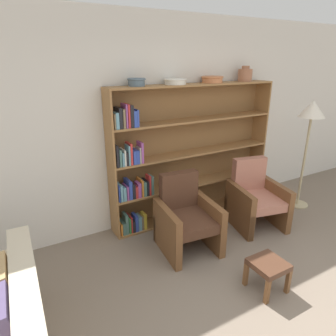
{
  "coord_description": "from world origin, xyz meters",
  "views": [
    {
      "loc": [
        -2.0,
        -0.87,
        2.19
      ],
      "look_at": [
        -0.33,
        2.1,
        0.95
      ],
      "focal_mm": 32.0,
      "sensor_mm": 36.0,
      "label": 1
    }
  ],
  "objects_px": {
    "bookshelf": "(181,156)",
    "armchair_cushioned": "(256,198)",
    "armchair_leather": "(186,218)",
    "bowl_stoneware": "(137,82)",
    "footstool": "(268,267)",
    "bowl_copper": "(212,79)",
    "vase_tall": "(245,75)",
    "bowl_brass": "(175,81)",
    "floor_lamp": "(311,117)"
  },
  "relations": [
    {
      "from": "bookshelf",
      "to": "armchair_cushioned",
      "type": "height_order",
      "value": "bookshelf"
    },
    {
      "from": "armchair_leather",
      "to": "armchair_cushioned",
      "type": "height_order",
      "value": "same"
    },
    {
      "from": "bowl_stoneware",
      "to": "armchair_cushioned",
      "type": "distance_m",
      "value": 2.22
    },
    {
      "from": "bookshelf",
      "to": "footstool",
      "type": "bearing_deg",
      "value": -91.45
    },
    {
      "from": "bowl_copper",
      "to": "armchair_cushioned",
      "type": "bearing_deg",
      "value": -64.73
    },
    {
      "from": "bowl_stoneware",
      "to": "armchair_cushioned",
      "type": "xyz_separation_m",
      "value": [
        1.42,
        -0.68,
        -1.56
      ]
    },
    {
      "from": "bookshelf",
      "to": "vase_tall",
      "type": "bearing_deg",
      "value": -1.48
    },
    {
      "from": "bowl_copper",
      "to": "armchair_leather",
      "type": "relative_size",
      "value": 0.33
    },
    {
      "from": "bowl_brass",
      "to": "vase_tall",
      "type": "height_order",
      "value": "vase_tall"
    },
    {
      "from": "footstool",
      "to": "armchair_cushioned",
      "type": "bearing_deg",
      "value": 50.98
    },
    {
      "from": "armchair_cushioned",
      "to": "armchair_leather",
      "type": "bearing_deg",
      "value": 12.38
    },
    {
      "from": "bookshelf",
      "to": "armchair_cushioned",
      "type": "bearing_deg",
      "value": -42.21
    },
    {
      "from": "bowl_stoneware",
      "to": "floor_lamp",
      "type": "xyz_separation_m",
      "value": [
        2.46,
        -0.6,
        -0.54
      ]
    },
    {
      "from": "bookshelf",
      "to": "armchair_cushioned",
      "type": "relative_size",
      "value": 2.73
    },
    {
      "from": "bowl_copper",
      "to": "bookshelf",
      "type": "bearing_deg",
      "value": 176.67
    },
    {
      "from": "armchair_cushioned",
      "to": "footstool",
      "type": "relative_size",
      "value": 2.78
    },
    {
      "from": "vase_tall",
      "to": "armchair_leather",
      "type": "xyz_separation_m",
      "value": [
        -1.39,
        -0.68,
        -1.6
      ]
    },
    {
      "from": "bowl_brass",
      "to": "footstool",
      "type": "height_order",
      "value": "bowl_brass"
    },
    {
      "from": "bowl_brass",
      "to": "bowl_copper",
      "type": "height_order",
      "value": "bowl_copper"
    },
    {
      "from": "bowl_stoneware",
      "to": "vase_tall",
      "type": "height_order",
      "value": "vase_tall"
    },
    {
      "from": "bowl_brass",
      "to": "bowl_copper",
      "type": "bearing_deg",
      "value": 0.0
    },
    {
      "from": "bowl_copper",
      "to": "footstool",
      "type": "distance_m",
      "value": 2.44
    },
    {
      "from": "vase_tall",
      "to": "floor_lamp",
      "type": "distance_m",
      "value": 1.14
    },
    {
      "from": "vase_tall",
      "to": "bowl_stoneware",
      "type": "bearing_deg",
      "value": -180.0
    },
    {
      "from": "bowl_stoneware",
      "to": "bowl_brass",
      "type": "distance_m",
      "value": 0.53
    },
    {
      "from": "bookshelf",
      "to": "vase_tall",
      "type": "relative_size",
      "value": 11.66
    },
    {
      "from": "bowl_copper",
      "to": "armchair_cushioned",
      "type": "relative_size",
      "value": 0.33
    },
    {
      "from": "armchair_leather",
      "to": "floor_lamp",
      "type": "bearing_deg",
      "value": -171.82
    },
    {
      "from": "bowl_brass",
      "to": "armchair_cushioned",
      "type": "bearing_deg",
      "value": -37.19
    },
    {
      "from": "armchair_leather",
      "to": "armchair_cushioned",
      "type": "bearing_deg",
      "value": -174.06
    },
    {
      "from": "bowl_copper",
      "to": "floor_lamp",
      "type": "xyz_separation_m",
      "value": [
        1.36,
        -0.6,
        -0.53
      ]
    },
    {
      "from": "bowl_brass",
      "to": "bowl_stoneware",
      "type": "bearing_deg",
      "value": -180.0
    },
    {
      "from": "armchair_leather",
      "to": "armchair_cushioned",
      "type": "xyz_separation_m",
      "value": [
        1.13,
        -0.0,
        0.0
      ]
    },
    {
      "from": "bowl_stoneware",
      "to": "bowl_copper",
      "type": "distance_m",
      "value": 1.1
    },
    {
      "from": "bookshelf",
      "to": "bowl_copper",
      "type": "distance_m",
      "value": 1.12
    },
    {
      "from": "armchair_leather",
      "to": "footstool",
      "type": "distance_m",
      "value": 1.07
    },
    {
      "from": "bookshelf",
      "to": "armchair_leather",
      "type": "relative_size",
      "value": 2.73
    },
    {
      "from": "armchair_cushioned",
      "to": "floor_lamp",
      "type": "height_order",
      "value": "floor_lamp"
    },
    {
      "from": "floor_lamp",
      "to": "armchair_cushioned",
      "type": "bearing_deg",
      "value": -175.4
    },
    {
      "from": "floor_lamp",
      "to": "bowl_copper",
      "type": "bearing_deg",
      "value": 156.33
    },
    {
      "from": "bookshelf",
      "to": "armchair_leather",
      "type": "height_order",
      "value": "bookshelf"
    },
    {
      "from": "bowl_copper",
      "to": "footstool",
      "type": "relative_size",
      "value": 0.91
    },
    {
      "from": "bowl_copper",
      "to": "floor_lamp",
      "type": "distance_m",
      "value": 1.58
    },
    {
      "from": "bowl_copper",
      "to": "footstool",
      "type": "height_order",
      "value": "bowl_copper"
    },
    {
      "from": "armchair_leather",
      "to": "footstool",
      "type": "height_order",
      "value": "armchair_leather"
    },
    {
      "from": "bookshelf",
      "to": "bowl_stoneware",
      "type": "height_order",
      "value": "bowl_stoneware"
    },
    {
      "from": "armchair_cushioned",
      "to": "vase_tall",
      "type": "bearing_deg",
      "value": -98.22
    },
    {
      "from": "bookshelf",
      "to": "bowl_copper",
      "type": "height_order",
      "value": "bowl_copper"
    },
    {
      "from": "bowl_stoneware",
      "to": "bowl_copper",
      "type": "xyz_separation_m",
      "value": [
        1.1,
        0.0,
        -0.0
      ]
    },
    {
      "from": "bowl_brass",
      "to": "armchair_cushioned",
      "type": "relative_size",
      "value": 0.32
    }
  ]
}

